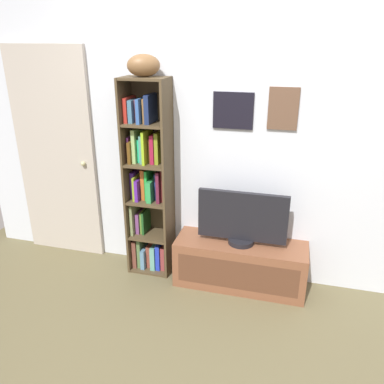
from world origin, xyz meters
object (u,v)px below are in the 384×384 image
(tv_stand, at_px, (240,264))
(door, at_px, (56,156))
(television, at_px, (242,219))
(football, at_px, (144,65))
(bookshelf, at_px, (148,186))

(tv_stand, distance_m, door, 1.99)
(television, bearing_deg, football, 176.61)
(football, distance_m, tv_stand, 1.84)
(bookshelf, height_order, football, football)
(football, xyz_separation_m, tv_stand, (0.84, -0.05, -1.63))
(television, height_order, door, door)
(television, bearing_deg, bookshelf, 174.81)
(football, relative_size, door, 0.13)
(door, bearing_deg, tv_stand, -5.24)
(bookshelf, distance_m, door, 0.98)
(bookshelf, relative_size, tv_stand, 1.56)
(football, xyz_separation_m, door, (-0.98, 0.12, -0.84))
(television, relative_size, door, 0.37)
(football, height_order, tv_stand, football)
(bookshelf, height_order, door, door)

